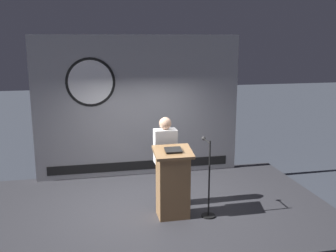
% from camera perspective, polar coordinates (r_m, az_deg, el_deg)
% --- Properties ---
extents(ground_plane, '(40.00, 40.00, 0.00)m').
position_cam_1_polar(ground_plane, '(7.44, -1.96, -13.80)').
color(ground_plane, '#383D47').
extents(stage_platform, '(6.40, 4.00, 0.30)m').
position_cam_1_polar(stage_platform, '(7.37, -1.97, -12.76)').
color(stage_platform, '#333338').
rests_on(stage_platform, ground).
extents(banner_display, '(4.49, 0.12, 3.09)m').
position_cam_1_polar(banner_display, '(8.61, -4.37, 2.78)').
color(banner_display, '#9E9EA3').
rests_on(banner_display, stage_platform).
extents(podium, '(0.64, 0.50, 1.23)m').
position_cam_1_polar(podium, '(6.75, 0.72, -8.28)').
color(podium, olive).
rests_on(podium, stage_platform).
extents(speaker_person, '(0.40, 0.26, 1.65)m').
position_cam_1_polar(speaker_person, '(7.10, -0.39, -5.12)').
color(speaker_person, black).
rests_on(speaker_person, stage_platform).
extents(microphone_stand, '(0.24, 0.51, 1.35)m').
position_cam_1_polar(microphone_stand, '(6.86, 5.82, -9.21)').
color(microphone_stand, black).
rests_on(microphone_stand, stage_platform).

